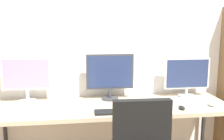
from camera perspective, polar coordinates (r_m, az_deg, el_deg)
The scene contains 9 objects.
wall_back at distance 2.93m, azimuth -0.95°, elevation 5.29°, with size 4.77×0.10×2.60m.
desk at distance 2.64m, azimuth 0.14°, elevation -8.75°, with size 2.37×0.68×0.74m.
monitor_left at distance 2.79m, azimuth -18.30°, elevation -1.44°, with size 0.49×0.18×0.47m.
monitor_center at distance 2.76m, azimuth -0.44°, elevation -0.96°, with size 0.51×0.18×0.49m.
monitor_right at distance 3.00m, azimuth 16.17°, elevation -1.20°, with size 0.51×0.18×0.44m.
keyboard_main at distance 2.40m, azimuth 0.88°, elevation -9.16°, with size 0.39×0.13×0.02m, color black.
mouse_left_side at distance 2.58m, azimuth 15.07°, elevation -8.01°, with size 0.06×0.10×0.03m, color black.
mouse_right_side at distance 2.78m, azimuth 20.99°, elevation -7.08°, with size 0.06×0.10×0.03m, color silver.
laptop_closed at distance 2.74m, azimuth 12.88°, elevation -6.96°, with size 0.32×0.22×0.02m, color silver.
Camera 1 is at (-0.33, -1.88, 1.54)m, focal length 41.56 mm.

